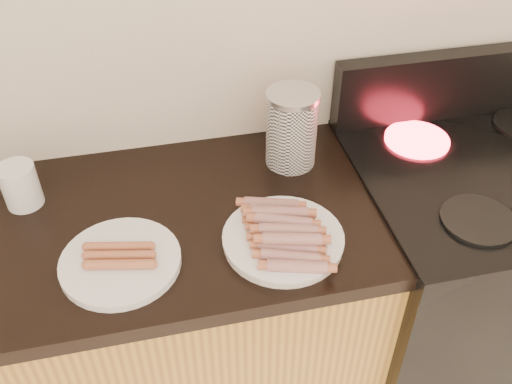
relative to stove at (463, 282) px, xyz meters
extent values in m
cube|color=silver|center=(-0.78, 0.32, 0.84)|extent=(4.00, 0.04, 2.60)
cube|color=black|center=(0.00, 0.00, -0.01)|extent=(0.76, 0.65, 0.90)
cube|color=black|center=(0.00, 0.00, 0.45)|extent=(0.76, 0.65, 0.01)
cube|color=black|center=(0.00, 0.28, 0.55)|extent=(0.76, 0.06, 0.20)
cylinder|color=black|center=(-0.17, -0.17, 0.46)|extent=(0.18, 0.18, 0.01)
cylinder|color=#FF1E2D|center=(-0.17, 0.17, 0.46)|extent=(0.18, 0.18, 0.01)
cylinder|color=silver|center=(-0.64, -0.13, 0.45)|extent=(0.33, 0.33, 0.02)
cylinder|color=white|center=(-1.00, -0.11, 0.45)|extent=(0.35, 0.35, 0.02)
cylinder|color=brown|center=(-0.64, -0.23, 0.48)|extent=(0.13, 0.07, 0.03)
cylinder|color=brown|center=(-0.64, -0.20, 0.48)|extent=(0.13, 0.07, 0.03)
cylinder|color=brown|center=(-0.64, -0.17, 0.48)|extent=(0.13, 0.07, 0.03)
cylinder|color=brown|center=(-0.64, -0.14, 0.48)|extent=(0.13, 0.07, 0.03)
cylinder|color=brown|center=(-0.64, -0.11, 0.48)|extent=(0.13, 0.07, 0.03)
cylinder|color=brown|center=(-0.64, -0.08, 0.48)|extent=(0.13, 0.07, 0.03)
cylinder|color=brown|center=(-0.64, -0.05, 0.48)|extent=(0.13, 0.07, 0.03)
cylinder|color=brown|center=(-0.64, -0.02, 0.48)|extent=(0.13, 0.07, 0.03)
cylinder|color=brown|center=(-0.64, -0.17, 0.50)|extent=(0.13, 0.07, 0.03)
cylinder|color=brown|center=(-0.64, -0.14, 0.50)|extent=(0.13, 0.07, 0.03)
cylinder|color=brown|center=(-0.64, -0.11, 0.50)|extent=(0.13, 0.07, 0.03)
cylinder|color=brown|center=(-0.64, -0.08, 0.50)|extent=(0.13, 0.07, 0.03)
cylinder|color=#B57448|center=(-1.00, -0.14, 0.47)|extent=(0.14, 0.05, 0.02)
cylinder|color=#B57448|center=(-1.00, -0.11, 0.47)|extent=(0.14, 0.05, 0.02)
cylinder|color=#B57448|center=(-1.00, -0.09, 0.47)|extent=(0.14, 0.05, 0.02)
cylinder|color=white|center=(-0.54, 0.17, 0.54)|extent=(0.13, 0.13, 0.20)
cylinder|color=silver|center=(-0.54, 0.17, 0.65)|extent=(0.14, 0.14, 0.01)
cylinder|color=white|center=(-1.23, 0.15, 0.50)|extent=(0.10, 0.10, 0.11)
camera|label=1|loc=(-0.90, -1.02, 1.38)|focal=40.00mm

